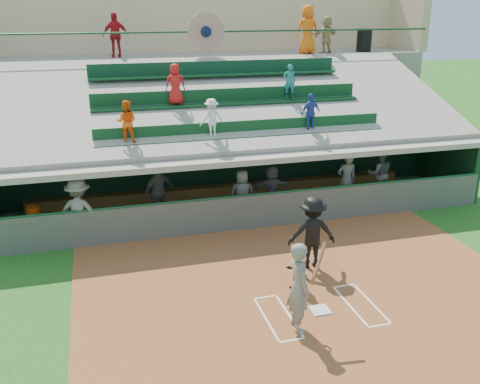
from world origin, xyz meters
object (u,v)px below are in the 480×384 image
object	(u,v)px
catcher	(295,267)
water_cooler	(33,213)
white_table	(35,228)
home_plate	(320,310)
batter_at_plate	(299,286)
trash_bin	(364,40)

from	to	relation	value
catcher	water_cooler	distance (m)	7.98
white_table	water_cooler	world-z (taller)	water_cooler
catcher	white_table	distance (m)	7.98
white_table	home_plate	bearing A→B (deg)	-47.08
home_plate	water_cooler	distance (m)	8.89
home_plate	catcher	size ratio (longest dim) A/B	0.39
batter_at_plate	white_table	distance (m)	8.71
home_plate	batter_at_plate	distance (m)	1.34
home_plate	trash_bin	world-z (taller)	trash_bin
white_table	trash_bin	world-z (taller)	trash_bin
white_table	water_cooler	distance (m)	0.49
batter_at_plate	trash_bin	bearing A→B (deg)	58.40
water_cooler	white_table	bearing A→B (deg)	-162.46
home_plate	catcher	distance (m)	1.31
trash_bin	white_table	bearing A→B (deg)	-153.72
batter_at_plate	white_table	size ratio (longest dim) A/B	2.83
trash_bin	home_plate	bearing A→B (deg)	-120.16
catcher	trash_bin	distance (m)	14.70
home_plate	trash_bin	distance (m)	15.74
white_table	trash_bin	size ratio (longest dim) A/B	0.71
home_plate	white_table	bearing A→B (deg)	137.87
catcher	water_cooler	xyz separation A→B (m)	(-6.40, 4.76, 0.27)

